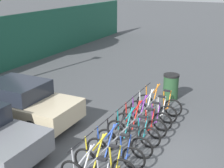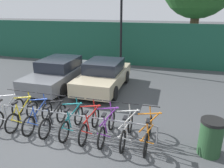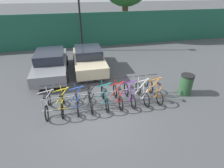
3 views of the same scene
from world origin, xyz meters
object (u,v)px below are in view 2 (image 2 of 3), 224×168
bike_rack (73,116)px  bicycle_black (54,119)px  bicycle_purple (107,127)px  lamp_post (121,8)px  bicycle_white (127,130)px  bicycle_silver (8,112)px  bicycle_teal (72,122)px  car_grey (59,73)px  trash_bin (211,137)px  bicycle_orange (148,133)px  bicycle_yellow (23,115)px  bicycle_red (90,125)px  bicycle_blue (38,117)px  car_beige (104,75)px

bike_rack → bicycle_black: bicycle_black is taller
bicycle_purple → lamp_post: 8.78m
lamp_post → bicycle_white: bearing=-75.0°
bicycle_silver → bicycle_teal: size_ratio=1.00×
bicycle_teal → bicycle_purple: same height
bicycle_teal → bicycle_purple: 1.16m
bicycle_black → bicycle_white: (2.42, 0.00, 0.00)m
car_grey → trash_bin: car_grey is taller
bicycle_white → bicycle_orange: (0.63, 0.00, 0.00)m
bicycle_teal → bike_rack: bearing=94.6°
bicycle_teal → car_grey: size_ratio=0.38×
bicycle_yellow → trash_bin: bearing=3.8°
bicycle_red → bicycle_white: 1.17m
bicycle_orange → trash_bin: bearing=-2.2°
bicycle_silver → bicycle_yellow: size_ratio=1.00×
bicycle_yellow → bicycle_white: 3.59m
bicycle_orange → bicycle_white: bearing=176.2°
bike_rack → lamp_post: lamp_post is taller
bicycle_white → car_grey: (-4.30, 3.84, 0.31)m
bicycle_blue → bicycle_black: same height
bicycle_blue → trash_bin: bicycle_blue is taller
car_grey → lamp_post: size_ratio=0.66×
bicycle_white → car_grey: bearing=138.2°
bicycle_teal → lamp_post: (-0.37, 7.97, 3.33)m
bicycle_purple → car_beige: car_beige is taller
bicycle_teal → bicycle_white: (1.77, 0.00, 0.00)m
bicycle_black → bicycle_purple: same height
bicycle_red → bicycle_purple: bearing=1.3°
bicycle_purple → lamp_post: bearing=97.3°
bicycle_purple → trash_bin: 2.90m
bike_rack → car_grey: 4.47m
bicycle_silver → lamp_post: bearing=75.2°
car_grey → bicycle_red: bearing=-50.9°
bicycle_blue → lamp_post: 8.68m
bicycle_white → bicycle_teal: bearing=-180.0°
bicycle_white → trash_bin: 2.29m
bicycle_black → bicycle_teal: bearing=-0.7°
bicycle_silver → bicycle_orange: same height
bicycle_yellow → bicycle_black: bearing=3.4°
bicycle_teal → bicycle_white: same height
bicycle_black → car_beige: (0.40, 4.04, 0.31)m
bicycle_red → bike_rack: bearing=167.7°
bicycle_purple → trash_bin: bicycle_purple is taller
bicycle_yellow → bicycle_purple: same height
trash_bin → bicycle_teal: bearing=-179.4°
car_beige → car_grey: bearing=-175.2°
bicycle_yellow → bicycle_red: same height
bicycle_silver → bicycle_purple: (3.58, 0.00, 0.00)m
bicycle_yellow → lamp_post: bearing=83.1°
bicycle_teal → car_grey: (-2.53, 3.84, 0.31)m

